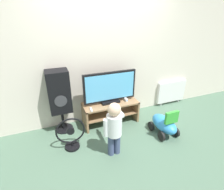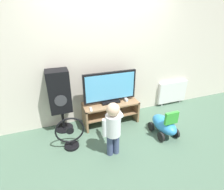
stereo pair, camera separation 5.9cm
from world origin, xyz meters
The scene contains 11 objects.
ground_plane centered at (0.00, 0.00, 0.00)m, with size 16.00×16.00×0.00m, color #4C6B56.
wall_back centered at (0.00, 0.51, 1.30)m, with size 10.00×0.06×2.60m.
tv_stand centered at (0.00, 0.22, 0.30)m, with size 1.08×0.43×0.44m.
television centered at (0.00, 0.23, 0.75)m, with size 1.03×0.20×0.62m.
game_console centered at (0.31, 0.20, 0.47)m, with size 0.05×0.16×0.06m.
remote_primary centered at (-0.43, 0.07, 0.45)m, with size 0.05×0.13×0.03m.
child centered at (-0.26, -0.62, 0.53)m, with size 0.34×0.50×0.90m.
speaker_tower centered at (-0.92, 0.31, 0.76)m, with size 0.38×0.34×1.17m.
floor_fan centered at (-0.86, -0.26, 0.25)m, with size 0.47×0.24×0.57m.
ride_on_toy centered at (0.78, -0.49, 0.21)m, with size 0.35×0.59×0.54m.
radiator centered at (1.65, 0.44, 0.32)m, with size 0.75×0.08×0.58m.
Camera 2 is at (-1.01, -2.62, 2.04)m, focal length 28.00 mm.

